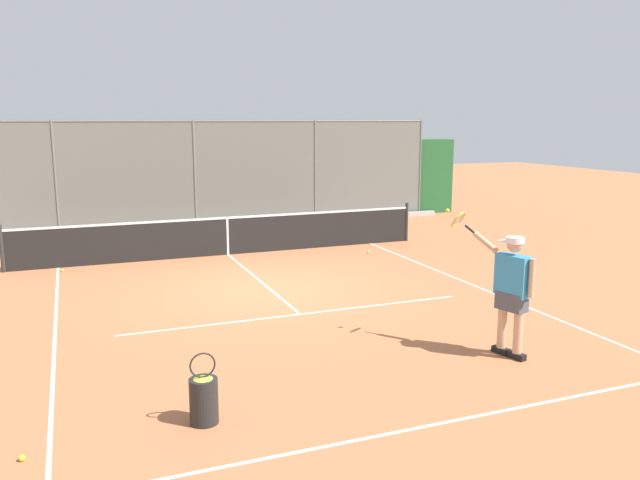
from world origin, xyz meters
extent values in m
plane|color=#B76B42|center=(0.00, 0.00, 0.00)|extent=(60.00, 60.00, 0.00)
cube|color=white|center=(0.00, 6.24, 0.00)|extent=(7.94, 0.05, 0.01)
cube|color=white|center=(0.00, 1.85, 0.00)|extent=(6.19, 0.05, 0.01)
cube|color=white|center=(-3.97, 1.36, 0.00)|extent=(0.05, 9.76, 0.01)
cube|color=white|center=(3.97, 1.36, 0.00)|extent=(0.05, 9.76, 0.01)
cube|color=white|center=(0.00, -0.83, 0.00)|extent=(0.05, 5.37, 0.01)
cylinder|color=slate|center=(-7.92, -7.69, 1.67)|extent=(0.07, 0.07, 3.33)
cylinder|color=slate|center=(-3.96, -7.69, 1.67)|extent=(0.07, 0.07, 3.33)
cylinder|color=slate|center=(0.00, -7.69, 1.67)|extent=(0.07, 0.07, 3.33)
cylinder|color=slate|center=(3.96, -7.69, 1.67)|extent=(0.07, 0.07, 3.33)
cylinder|color=slate|center=(0.00, -7.69, 3.29)|extent=(15.83, 0.05, 0.05)
cube|color=slate|center=(0.00, -7.69, 1.67)|extent=(15.83, 0.02, 3.33)
cube|color=#235B2D|center=(0.00, -8.34, 1.32)|extent=(18.83, 0.90, 2.64)
cube|color=#ADADA8|center=(0.00, -7.51, 0.07)|extent=(16.83, 0.18, 0.15)
cylinder|color=#2D2D2D|center=(-5.09, -3.52, 0.54)|extent=(0.09, 0.09, 1.07)
cylinder|color=#2D2D2D|center=(5.09, -3.52, 0.54)|extent=(0.09, 0.09, 1.07)
cube|color=black|center=(0.00, -3.52, 0.46)|extent=(10.10, 0.02, 0.91)
cube|color=white|center=(0.00, -3.52, 0.94)|extent=(10.10, 0.04, 0.05)
cube|color=white|center=(0.00, -3.52, 0.46)|extent=(0.05, 0.04, 0.91)
cube|color=black|center=(-2.14, 4.95, 0.04)|extent=(0.17, 0.28, 0.09)
cylinder|color=tan|center=(-2.14, 4.95, 0.49)|extent=(0.13, 0.13, 0.81)
cube|color=black|center=(-2.07, 4.69, 0.04)|extent=(0.17, 0.28, 0.09)
cylinder|color=tan|center=(-2.07, 4.69, 0.49)|extent=(0.13, 0.13, 0.81)
cube|color=#474C56|center=(-2.11, 4.82, 0.82)|extent=(0.32, 0.47, 0.26)
cube|color=#338CC6|center=(-2.11, 4.82, 1.19)|extent=(0.33, 0.54, 0.58)
cylinder|color=tan|center=(-2.19, 5.12, 1.21)|extent=(0.08, 0.08, 0.54)
cylinder|color=tan|center=(-1.94, 4.39, 1.60)|extent=(0.28, 0.38, 0.30)
sphere|color=tan|center=(-2.11, 4.82, 1.63)|extent=(0.22, 0.22, 0.22)
cylinder|color=white|center=(-2.11, 4.82, 1.70)|extent=(0.31, 0.31, 0.08)
cube|color=white|center=(-2.08, 4.70, 1.66)|extent=(0.24, 0.24, 0.02)
cylinder|color=black|center=(-1.81, 4.17, 1.76)|extent=(0.12, 0.16, 0.13)
torus|color=gold|center=(-1.71, 4.01, 1.89)|extent=(0.35, 0.31, 0.26)
cylinder|color=silver|center=(-1.71, 4.01, 1.89)|extent=(0.29, 0.25, 0.21)
sphere|color=#C1D138|center=(-1.62, 3.86, 2.01)|extent=(0.07, 0.07, 0.07)
sphere|color=#C1D138|center=(3.87, -3.04, 0.03)|extent=(0.07, 0.07, 0.07)
sphere|color=#CCDB33|center=(4.22, 5.40, 0.03)|extent=(0.07, 0.07, 0.07)
sphere|color=#D6E042|center=(-3.37, -2.38, 0.03)|extent=(0.07, 0.07, 0.07)
cylinder|color=black|center=(2.36, 5.25, 0.26)|extent=(0.32, 0.32, 0.52)
torus|color=black|center=(2.36, 5.25, 0.68)|extent=(0.29, 0.02, 0.29)
ellipsoid|color=#C1D138|center=(2.36, 5.25, 0.49)|extent=(0.27, 0.27, 0.10)
camera|label=1|loc=(3.59, 11.87, 3.33)|focal=35.69mm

